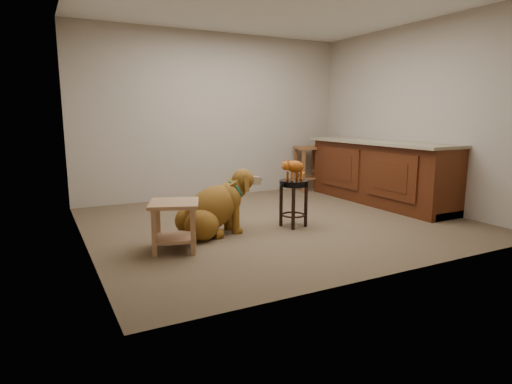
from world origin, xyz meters
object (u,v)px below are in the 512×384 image
wood_stool (308,168)px  golden_retriever (212,210)px  side_table (175,218)px  tabby_kitten (293,167)px  padded_stool (294,194)px

wood_stool → golden_retriever: (-2.56, -1.87, -0.12)m
side_table → wood_stool: bearing=35.5°
side_table → golden_retriever: golden_retriever is taller
side_table → tabby_kitten: tabby_kitten is taller
padded_stool → golden_retriever: (-0.99, 0.11, -0.11)m
wood_stool → tabby_kitten: bearing=-128.5°
wood_stool → side_table: size_ratio=1.28×
tabby_kitten → golden_retriever: bearing=161.7°
golden_retriever → wood_stool: bearing=32.7°
tabby_kitten → side_table: bearing=176.8°
wood_stool → golden_retriever: bearing=-143.8°
wood_stool → side_table: 3.80m
padded_stool → side_table: padded_stool is taller
wood_stool → tabby_kitten: 2.56m
padded_stool → golden_retriever: size_ratio=0.46×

